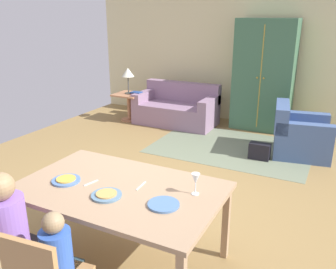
{
  "coord_description": "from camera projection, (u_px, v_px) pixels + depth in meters",
  "views": [
    {
      "loc": [
        1.83,
        -3.37,
        2.17
      ],
      "look_at": [
        0.09,
        0.06,
        0.85
      ],
      "focal_mm": 37.78,
      "sensor_mm": 36.0,
      "label": 1
    }
  ],
  "objects": [
    {
      "name": "armchair",
      "position": [
        299.0,
        135.0,
        5.67
      ],
      "size": [
        0.99,
        0.98,
        0.82
      ],
      "color": "#415988",
      "rests_on": "ground_plane"
    },
    {
      "name": "dining_table",
      "position": [
        119.0,
        194.0,
        3.05
      ],
      "size": [
        1.75,
        1.1,
        0.76
      ],
      "color": "tan",
      "rests_on": "ground_plane"
    },
    {
      "name": "plate_near_man",
      "position": [
        66.0,
        180.0,
        3.13
      ],
      "size": [
        0.25,
        0.25,
        0.02
      ],
      "primitive_type": "cylinder",
      "color": "#4C71AA",
      "rests_on": "dining_table"
    },
    {
      "name": "armoire",
      "position": [
        264.0,
        76.0,
        6.74
      ],
      "size": [
        1.1,
        0.59,
        2.1
      ],
      "color": "#3B674A",
      "rests_on": "ground_plane"
    },
    {
      "name": "table_lamp",
      "position": [
        128.0,
        73.0,
        7.28
      ],
      "size": [
        0.26,
        0.26,
        0.54
      ],
      "color": "#444642",
      "rests_on": "side_table"
    },
    {
      "name": "area_rug",
      "position": [
        231.0,
        147.0,
        6.05
      ],
      "size": [
        2.6,
        1.8,
        0.01
      ],
      "primitive_type": "cube",
      "color": "slate",
      "rests_on": "ground_plane"
    },
    {
      "name": "wine_glass",
      "position": [
        196.0,
        180.0,
        2.87
      ],
      "size": [
        0.07,
        0.07,
        0.19
      ],
      "color": "silver",
      "rests_on": "dining_table"
    },
    {
      "name": "couch",
      "position": [
        177.0,
        109.0,
        7.3
      ],
      "size": [
        1.64,
        0.86,
        0.82
      ],
      "color": "gray",
      "rests_on": "ground_plane"
    },
    {
      "name": "ground_plane",
      "position": [
        180.0,
        181.0,
        4.85
      ],
      "size": [
        6.88,
        6.41,
        0.02
      ],
      "primitive_type": "cube",
      "color": "olive"
    },
    {
      "name": "pizza_near_child",
      "position": [
        106.0,
        194.0,
        2.87
      ],
      "size": [
        0.17,
        0.17,
        0.01
      ],
      "primitive_type": "cylinder",
      "color": "#D7994E",
      "rests_on": "plate_near_child"
    },
    {
      "name": "side_table",
      "position": [
        129.0,
        103.0,
        7.49
      ],
      "size": [
        0.56,
        0.56,
        0.58
      ],
      "color": "#B07754",
      "rests_on": "ground_plane"
    },
    {
      "name": "plate_near_woman",
      "position": [
        164.0,
        204.0,
        2.74
      ],
      "size": [
        0.25,
        0.25,
        0.02
      ],
      "primitive_type": "cylinder",
      "color": "#4C73A7",
      "rests_on": "dining_table"
    },
    {
      "name": "book_upper",
      "position": [
        136.0,
        92.0,
        7.33
      ],
      "size": [
        0.22,
        0.16,
        0.03
      ],
      "primitive_type": "cube",
      "color": "navy",
      "rests_on": "book_lower"
    },
    {
      "name": "knife",
      "position": [
        141.0,
        186.0,
        3.04
      ],
      "size": [
        0.02,
        0.17,
        0.01
      ],
      "primitive_type": "cube",
      "rotation": [
        0.0,
        0.0,
        0.06
      ],
      "color": "silver",
      "rests_on": "dining_table"
    },
    {
      "name": "pizza_near_man",
      "position": [
        66.0,
        179.0,
        3.13
      ],
      "size": [
        0.17,
        0.17,
        0.01
      ],
      "primitive_type": "cylinder",
      "color": "gold",
      "rests_on": "plate_near_man"
    },
    {
      "name": "handbag",
      "position": [
        259.0,
        151.0,
        5.53
      ],
      "size": [
        0.32,
        0.16,
        0.26
      ],
      "primitive_type": "cube",
      "color": "black",
      "rests_on": "ground_plane"
    },
    {
      "name": "book_lower",
      "position": [
        137.0,
        94.0,
        7.36
      ],
      "size": [
        0.22,
        0.16,
        0.03
      ],
      "primitive_type": "cube",
      "color": "brown",
      "rests_on": "side_table"
    },
    {
      "name": "back_wall",
      "position": [
        249.0,
        57.0,
        7.16
      ],
      "size": [
        6.88,
        0.1,
        2.7
      ],
      "primitive_type": "cube",
      "color": "beige",
      "rests_on": "ground_plane"
    },
    {
      "name": "plate_near_child",
      "position": [
        107.0,
        195.0,
        2.87
      ],
      "size": [
        0.25,
        0.25,
        0.02
      ],
      "primitive_type": "cylinder",
      "color": "slate",
      "rests_on": "dining_table"
    },
    {
      "name": "fork",
      "position": [
        91.0,
        183.0,
        3.1
      ],
      "size": [
        0.05,
        0.15,
        0.01
      ],
      "primitive_type": "cube",
      "rotation": [
        0.0,
        0.0,
        -0.26
      ],
      "color": "silver",
      "rests_on": "dining_table"
    },
    {
      "name": "person_man",
      "position": [
        13.0,
        243.0,
        2.7
      ],
      "size": [
        0.3,
        0.4,
        1.11
      ],
      "color": "#373B47",
      "rests_on": "ground_plane"
    }
  ]
}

